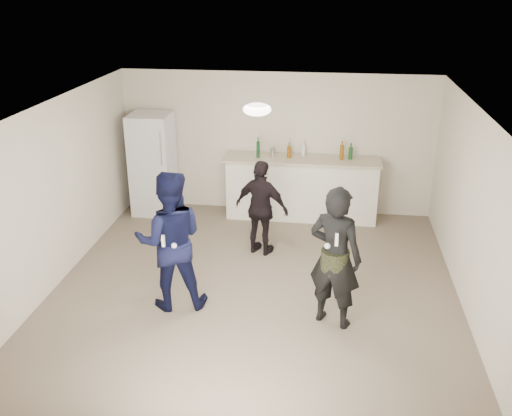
# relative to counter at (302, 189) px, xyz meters

# --- Properties ---
(floor) EXTENTS (6.00, 6.00, 0.00)m
(floor) POSITION_rel_counter_xyz_m (-0.48, -2.67, -0.53)
(floor) COLOR #6B5B4C
(floor) RESTS_ON ground
(ceiling) EXTENTS (6.00, 6.00, 0.00)m
(ceiling) POSITION_rel_counter_xyz_m (-0.48, -2.67, 1.98)
(ceiling) COLOR silver
(ceiling) RESTS_ON wall_back
(wall_back) EXTENTS (6.00, 0.00, 6.00)m
(wall_back) POSITION_rel_counter_xyz_m (-0.48, 0.33, 0.72)
(wall_back) COLOR beige
(wall_back) RESTS_ON floor
(wall_front) EXTENTS (6.00, 0.00, 6.00)m
(wall_front) POSITION_rel_counter_xyz_m (-0.48, -5.67, 0.72)
(wall_front) COLOR beige
(wall_front) RESTS_ON floor
(wall_left) EXTENTS (0.00, 6.00, 6.00)m
(wall_left) POSITION_rel_counter_xyz_m (-3.23, -2.67, 0.72)
(wall_left) COLOR beige
(wall_left) RESTS_ON floor
(wall_right) EXTENTS (0.00, 6.00, 6.00)m
(wall_right) POSITION_rel_counter_xyz_m (2.27, -2.67, 0.72)
(wall_right) COLOR beige
(wall_right) RESTS_ON floor
(counter) EXTENTS (2.60, 0.56, 1.05)m
(counter) POSITION_rel_counter_xyz_m (0.00, 0.00, 0.00)
(counter) COLOR white
(counter) RESTS_ON floor
(counter_top) EXTENTS (2.68, 0.64, 0.04)m
(counter_top) POSITION_rel_counter_xyz_m (0.00, 0.00, 0.55)
(counter_top) COLOR #C3B997
(counter_top) RESTS_ON counter
(fridge) EXTENTS (0.70, 0.70, 1.80)m
(fridge) POSITION_rel_counter_xyz_m (-2.65, -0.07, 0.38)
(fridge) COLOR white
(fridge) RESTS_ON floor
(fridge_handle) EXTENTS (0.02, 0.02, 0.60)m
(fridge_handle) POSITION_rel_counter_xyz_m (-2.37, -0.44, 0.78)
(fridge_handle) COLOR white
(fridge_handle) RESTS_ON fridge
(ceiling_dome) EXTENTS (0.36, 0.36, 0.16)m
(ceiling_dome) POSITION_rel_counter_xyz_m (-0.48, -2.37, 1.93)
(ceiling_dome) COLOR white
(ceiling_dome) RESTS_ON ceiling
(shaker) EXTENTS (0.08, 0.08, 0.17)m
(shaker) POSITION_rel_counter_xyz_m (-0.52, 0.06, 0.65)
(shaker) COLOR silver
(shaker) RESTS_ON counter_top
(man) EXTENTS (1.03, 0.89, 1.84)m
(man) POSITION_rel_counter_xyz_m (-1.48, -3.13, 0.39)
(man) COLOR #0F1442
(man) RESTS_ON floor
(woman) EXTENTS (0.77, 0.65, 1.80)m
(woman) POSITION_rel_counter_xyz_m (0.58, -3.27, 0.37)
(woman) COLOR black
(woman) RESTS_ON floor
(camo_shorts) EXTENTS (0.34, 0.34, 0.28)m
(camo_shorts) POSITION_rel_counter_xyz_m (0.58, -3.27, 0.32)
(camo_shorts) COLOR #2B3417
(camo_shorts) RESTS_ON woman
(spectator) EXTENTS (0.94, 0.64, 1.49)m
(spectator) POSITION_rel_counter_xyz_m (-0.52, -1.49, 0.22)
(spectator) COLOR black
(spectator) RESTS_ON floor
(remote_man) EXTENTS (0.04, 0.04, 0.15)m
(remote_man) POSITION_rel_counter_xyz_m (-1.48, -3.41, 0.53)
(remote_man) COLOR silver
(remote_man) RESTS_ON man
(nunchuk_man) EXTENTS (0.07, 0.07, 0.07)m
(nunchuk_man) POSITION_rel_counter_xyz_m (-1.36, -3.38, 0.45)
(nunchuk_man) COLOR white
(nunchuk_man) RESTS_ON man
(remote_woman) EXTENTS (0.04, 0.04, 0.15)m
(remote_woman) POSITION_rel_counter_xyz_m (0.58, -3.52, 0.72)
(remote_woman) COLOR white
(remote_woman) RESTS_ON woman
(nunchuk_woman) EXTENTS (0.07, 0.07, 0.07)m
(nunchuk_woman) POSITION_rel_counter_xyz_m (0.48, -3.49, 0.62)
(nunchuk_woman) COLOR silver
(nunchuk_woman) RESTS_ON woman
(bottle_cluster) EXTENTS (1.64, 0.28, 0.28)m
(bottle_cluster) POSITION_rel_counter_xyz_m (0.12, 0.06, 0.68)
(bottle_cluster) COLOR brown
(bottle_cluster) RESTS_ON counter_top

